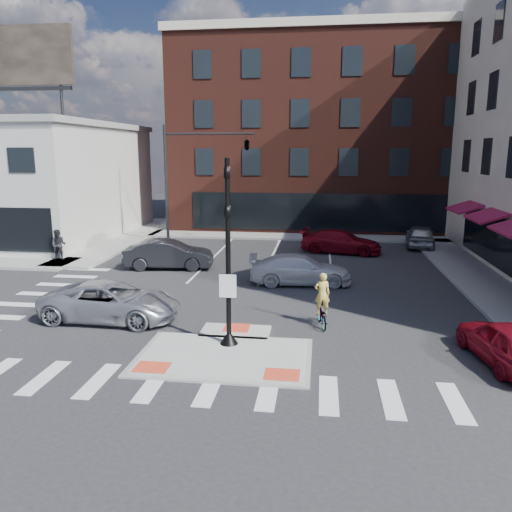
# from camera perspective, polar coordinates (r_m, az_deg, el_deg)

# --- Properties ---
(ground) EXTENTS (120.00, 120.00, 0.00)m
(ground) POSITION_cam_1_polar(r_m,az_deg,el_deg) (16.29, -3.35, -10.85)
(ground) COLOR #28282B
(ground) RESTS_ON ground
(refuge_island) EXTENTS (5.40, 4.65, 0.13)m
(refuge_island) POSITION_cam_1_polar(r_m,az_deg,el_deg) (16.04, -3.52, -11.04)
(refuge_island) COLOR gray
(refuge_island) RESTS_ON ground
(sidewalk_nw) EXTENTS (23.50, 20.50, 0.15)m
(sidewalk_nw) POSITION_cam_1_polar(r_m,az_deg,el_deg) (36.41, -25.34, 0.91)
(sidewalk_nw) COLOR gray
(sidewalk_nw) RESTS_ON ground
(sidewalk_e) EXTENTS (3.00, 24.00, 0.15)m
(sidewalk_e) POSITION_cam_1_polar(r_m,az_deg,el_deg) (26.73, 24.49, -2.65)
(sidewalk_e) COLOR gray
(sidewalk_e) RESTS_ON ground
(sidewalk_n) EXTENTS (26.00, 3.00, 0.15)m
(sidewalk_n) POSITION_cam_1_polar(r_m,az_deg,el_deg) (37.27, 7.53, 2.19)
(sidewalk_n) COLOR gray
(sidewalk_n) RESTS_ON ground
(building_n) EXTENTS (24.40, 18.40, 15.50)m
(building_n) POSITION_cam_1_polar(r_m,az_deg,el_deg) (46.77, 7.80, 13.63)
(building_n) COLOR #4B1F17
(building_n) RESTS_ON ground
(building_far_left) EXTENTS (10.00, 12.00, 10.00)m
(building_far_left) POSITION_cam_1_polar(r_m,az_deg,el_deg) (67.11, 1.57, 10.78)
(building_far_left) COLOR slate
(building_far_left) RESTS_ON ground
(building_far_right) EXTENTS (12.00, 12.00, 12.00)m
(building_far_right) POSITION_cam_1_polar(r_m,az_deg,el_deg) (69.02, 12.77, 11.36)
(building_far_right) COLOR brown
(building_far_right) RESTS_ON ground
(signal_pole) EXTENTS (0.60, 0.60, 5.98)m
(signal_pole) POSITION_cam_1_polar(r_m,az_deg,el_deg) (15.91, -3.18, -2.45)
(signal_pole) COLOR black
(signal_pole) RESTS_ON refuge_island
(mast_arm_signal) EXTENTS (6.10, 2.24, 8.00)m
(mast_arm_signal) POSITION_cam_1_polar(r_m,az_deg,el_deg) (33.36, -3.61, 11.72)
(mast_arm_signal) COLOR black
(mast_arm_signal) RESTS_ON ground
(silver_suv) EXTENTS (5.29, 2.58, 1.45)m
(silver_suv) POSITION_cam_1_polar(r_m,az_deg,el_deg) (19.71, -16.19, -5.01)
(silver_suv) COLOR silver
(silver_suv) RESTS_ON ground
(red_sedan) EXTENTS (2.28, 4.23, 1.37)m
(red_sedan) POSITION_cam_1_polar(r_m,az_deg,el_deg) (16.89, 26.76, -8.84)
(red_sedan) COLOR maroon
(red_sedan) RESTS_ON ground
(white_pickup) EXTENTS (5.02, 2.40, 1.41)m
(white_pickup) POSITION_cam_1_polar(r_m,az_deg,el_deg) (24.11, 5.08, -1.55)
(white_pickup) COLOR silver
(white_pickup) RESTS_ON ground
(bg_car_dark) EXTENTS (4.92, 2.25, 1.56)m
(bg_car_dark) POSITION_cam_1_polar(r_m,az_deg,el_deg) (27.57, -9.93, 0.18)
(bg_car_dark) COLOR #222327
(bg_car_dark) RESTS_ON ground
(bg_car_silver) EXTENTS (2.34, 4.60, 1.50)m
(bg_car_silver) POSITION_cam_1_polar(r_m,az_deg,el_deg) (35.03, 18.25, 2.19)
(bg_car_silver) COLOR #9EA1A5
(bg_car_silver) RESTS_ON ground
(bg_car_red) EXTENTS (5.28, 2.94, 1.45)m
(bg_car_red) POSITION_cam_1_polar(r_m,az_deg,el_deg) (31.81, 9.68, 1.64)
(bg_car_red) COLOR maroon
(bg_car_red) RESTS_ON ground
(cyclist) EXTENTS (0.80, 1.63, 2.02)m
(cyclist) POSITION_cam_1_polar(r_m,az_deg,el_deg) (18.43, 7.53, -5.95)
(cyclist) COLOR #3F3F44
(cyclist) RESTS_ON ground
(pedestrian_a) EXTENTS (0.91, 0.73, 1.76)m
(pedestrian_a) POSITION_cam_1_polar(r_m,az_deg,el_deg) (30.74, -21.64, 1.19)
(pedestrian_a) COLOR black
(pedestrian_a) RESTS_ON sidewalk_nw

